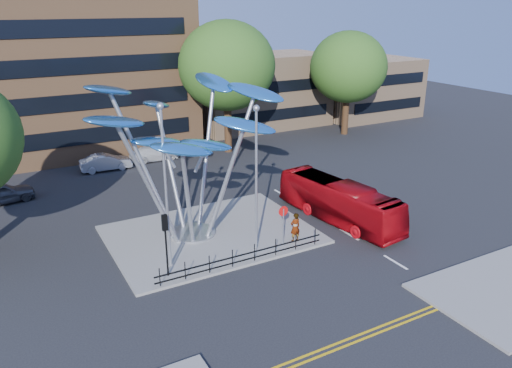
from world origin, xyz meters
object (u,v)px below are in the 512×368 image
parked_car_mid (106,162)px  parked_car_right (154,153)px  tree_far (348,67)px  leaf_sculpture (185,126)px  red_bus (339,201)px  street_lamp_left (165,173)px  parked_car_left (1,193)px  pedestrian (295,227)px  no_entry_sign_island (283,219)px  street_lamp_right (256,166)px  tree_right (227,66)px  traffic_light_island (165,232)px

parked_car_mid → parked_car_right: 4.56m
parked_car_mid → tree_far: bearing=-86.8°
leaf_sculpture → red_bus: leaf_sculpture is taller
tree_far → parked_car_right: size_ratio=2.42×
street_lamp_left → parked_car_right: bearing=74.3°
leaf_sculpture → parked_car_left: (-9.80, 11.33, -6.11)m
street_lamp_left → red_bus: 12.39m
street_lamp_left → pedestrian: size_ratio=4.95×
no_entry_sign_island → pedestrian: 1.21m
street_lamp_right → tree_right: bearing=68.5°
leaf_sculpture → red_bus: 11.12m
tree_far → pedestrian: size_ratio=6.08×
tree_right → parked_car_right: 10.27m
parked_car_left → no_entry_sign_island: bearing=-148.1°
red_bus → parked_car_left: red_bus is taller
tree_right → no_entry_sign_island: tree_right is taller
street_lamp_right → parked_car_left: (-12.37, 15.01, -4.34)m
tree_far → parked_car_right: 22.08m
street_lamp_right → traffic_light_island: size_ratio=2.42×
tree_far → traffic_light_island: bearing=-144.2°
street_lamp_left → traffic_light_island: size_ratio=2.57×
street_lamp_left → no_entry_sign_island: size_ratio=3.59×
red_bus → no_entry_sign_island: bearing=-170.6°
street_lamp_right → no_entry_sign_island: 3.64m
tree_right → no_entry_sign_island: 21.31m
tree_right → parked_car_mid: (-11.60, -0.07, -7.34)m
leaf_sculpture → street_lamp_right: size_ratio=1.53×
parked_car_right → tree_right: bearing=-95.9°
red_bus → parked_car_left: (-19.07, 13.97, -0.57)m
street_lamp_left → parked_car_right: 20.47m
red_bus → parked_car_left: 23.65m
leaf_sculpture → street_lamp_left: bearing=-127.4°
tree_right → parked_car_left: (-19.87, -3.99, -7.28)m
leaf_sculpture → pedestrian: 8.67m
tree_right → tree_far: size_ratio=1.12×
no_entry_sign_island → red_bus: red_bus is taller
street_lamp_right → parked_car_left: bearing=129.5°
tree_right → red_bus: (-0.79, -17.96, -6.70)m
tree_right → pedestrian: tree_right is taller
parked_car_right → street_lamp_right: bearing=178.4°
tree_far → parked_car_right: bearing=178.2°
street_lamp_right → red_bus: bearing=8.8°
street_lamp_right → parked_car_right: (0.40, 19.68, -4.45)m
pedestrian → parked_car_mid: (-6.52, 19.28, -0.34)m
tree_far → street_lamp_left: size_ratio=1.23×
traffic_light_island → no_entry_sign_island: bearing=0.1°
red_bus → parked_car_left: bearing=136.9°
street_lamp_left → parked_car_left: size_ratio=1.98×
street_lamp_right → no_entry_sign_island: bearing=-17.9°
tree_far → parked_car_right: (-21.10, 0.68, -6.46)m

